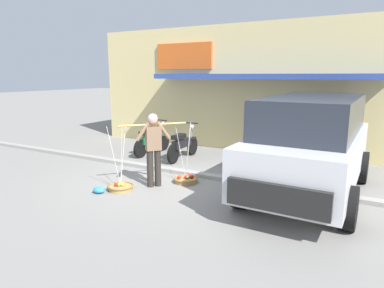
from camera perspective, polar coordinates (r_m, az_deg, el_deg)
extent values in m
plane|color=gray|center=(8.35, -4.35, -6.19)|extent=(90.00, 90.00, 0.00)
cube|color=gray|center=(8.90, -1.89, -4.70)|extent=(20.00, 0.24, 0.10)
cylinder|color=#2D2823|center=(7.84, -7.07, -4.15)|extent=(0.15, 0.15, 0.86)
cylinder|color=#2D2823|center=(7.88, -5.80, -4.03)|extent=(0.15, 0.15, 0.86)
cube|color=#84664C|center=(7.70, -6.55, 0.93)|extent=(0.37, 0.39, 0.54)
sphere|color=tan|center=(7.64, -6.62, 3.92)|extent=(0.21, 0.21, 0.21)
sphere|color=#D1A8CC|center=(7.63, -6.63, 4.29)|extent=(0.22, 0.22, 0.22)
cylinder|color=#84664C|center=(7.62, -8.33, 2.07)|extent=(0.29, 0.32, 0.43)
cylinder|color=#84664C|center=(7.73, -4.85, 2.29)|extent=(0.29, 0.32, 0.43)
cylinder|color=tan|center=(7.65, -6.60, 3.29)|extent=(1.04, 1.21, 0.04)
cylinder|color=#B2894C|center=(7.83, -11.93, -7.29)|extent=(0.54, 0.54, 0.09)
torus|color=olive|center=(7.81, -11.95, -6.94)|extent=(0.59, 0.59, 0.05)
sphere|color=#76B745|center=(7.79, -12.22, -6.73)|extent=(0.08, 0.08, 0.08)
sphere|color=gold|center=(7.81, -12.13, -6.66)|extent=(0.09, 0.09, 0.09)
sphere|color=yellow|center=(7.79, -11.64, -6.65)|extent=(0.10, 0.10, 0.10)
sphere|color=red|center=(7.81, -12.73, -6.71)|extent=(0.08, 0.08, 0.08)
cylinder|color=silver|center=(7.72, -11.56, -1.94)|extent=(0.01, 0.26, 1.36)
cylinder|color=silver|center=(7.65, -13.07, -2.12)|extent=(0.23, 0.14, 1.36)
cylinder|color=silver|center=(7.52, -11.84, -2.32)|extent=(0.23, 0.14, 1.36)
cylinder|color=#B2894C|center=(8.19, -1.06, -6.19)|extent=(0.54, 0.54, 0.09)
torus|color=olive|center=(8.17, -1.07, -5.86)|extent=(0.59, 0.59, 0.05)
sphere|color=red|center=(8.15, -0.99, -5.60)|extent=(0.09, 0.09, 0.09)
sphere|color=red|center=(8.13, -2.21, -5.68)|extent=(0.09, 0.09, 0.09)
sphere|color=red|center=(8.18, -0.04, -5.53)|extent=(0.09, 0.09, 0.09)
sphere|color=#74B444|center=(8.14, -0.72, -5.64)|extent=(0.09, 0.09, 0.09)
sphere|color=red|center=(8.24, -0.40, -5.39)|extent=(0.10, 0.10, 0.10)
cylinder|color=silver|center=(8.10, -0.65, -1.07)|extent=(0.01, 0.26, 1.36)
cylinder|color=silver|center=(8.00, -1.97, -1.24)|extent=(0.23, 0.14, 1.36)
cylinder|color=silver|center=(7.89, -0.63, -1.41)|extent=(0.23, 0.14, 1.36)
cylinder|color=black|center=(11.62, -4.84, 0.34)|extent=(0.10, 0.58, 0.58)
cylinder|color=black|center=(10.66, -8.69, -0.78)|extent=(0.10, 0.58, 0.58)
cube|color=#19663D|center=(11.57, -4.86, 1.61)|extent=(0.15, 0.28, 0.06)
cube|color=#19663D|center=(11.01, -7.02, 0.84)|extent=(0.23, 0.91, 0.24)
cube|color=black|center=(10.83, -7.63, 1.93)|extent=(0.24, 0.57, 0.12)
cylinder|color=slate|center=(11.47, -5.16, 2.17)|extent=(0.07, 0.30, 0.76)
cylinder|color=black|center=(11.35, -5.43, 4.05)|extent=(0.54, 0.05, 0.04)
sphere|color=silver|center=(11.50, -4.95, 3.46)|extent=(0.11, 0.11, 0.11)
cylinder|color=black|center=(10.91, 0.09, -0.36)|extent=(0.10, 0.58, 0.58)
cylinder|color=black|center=(9.84, -3.20, -1.68)|extent=(0.10, 0.58, 0.58)
cube|color=black|center=(10.86, 0.09, 0.99)|extent=(0.15, 0.28, 0.06)
cube|color=black|center=(10.24, -1.75, 0.11)|extent=(0.23, 0.91, 0.24)
cube|color=black|center=(10.04, -2.25, 1.27)|extent=(0.24, 0.57, 0.12)
cylinder|color=slate|center=(10.74, -0.16, 1.58)|extent=(0.07, 0.30, 0.76)
cylinder|color=black|center=(10.61, -0.36, 3.59)|extent=(0.54, 0.05, 0.04)
sphere|color=silver|center=(10.77, 0.04, 2.96)|extent=(0.11, 0.11, 0.11)
cube|color=silver|center=(7.63, 19.21, -1.82)|extent=(2.01, 4.74, 0.96)
cube|color=#282D38|center=(7.64, 19.85, 4.71)|extent=(1.80, 3.71, 0.76)
cube|color=black|center=(5.42, 14.04, -8.86)|extent=(1.62, 0.14, 0.44)
cylinder|color=black|center=(6.26, 24.91, -9.74)|extent=(0.28, 0.77, 0.76)
cylinder|color=black|center=(6.66, 8.33, -7.50)|extent=(0.28, 0.77, 0.76)
cylinder|color=black|center=(9.05, 26.73, -3.52)|extent=(0.28, 0.77, 0.76)
cylinder|color=black|center=(9.33, 15.04, -2.24)|extent=(0.28, 0.77, 0.76)
cube|color=silver|center=(5.52, 14.07, -10.48)|extent=(0.44, 0.03, 0.12)
cube|color=#DBC684|center=(13.65, 15.08, 9.31)|extent=(13.00, 5.00, 4.20)
cube|color=#334CA3|center=(10.75, 11.27, 11.12)|extent=(7.15, 1.00, 0.16)
cube|color=#DB5B1E|center=(12.37, -1.37, 14.60)|extent=(2.20, 0.08, 0.90)
cube|color=black|center=(10.91, 21.54, 2.63)|extent=(1.10, 0.06, 2.00)
ellipsoid|color=#3393D1|center=(7.74, -15.42, -7.48)|extent=(0.28, 0.22, 0.14)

